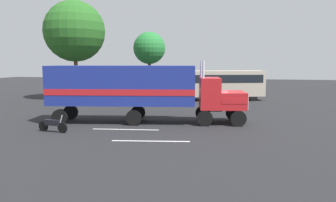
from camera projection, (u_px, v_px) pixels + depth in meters
ground_plane at (210, 122)px, 23.14m from camera, size 120.00×120.00×0.00m
lane_stripe_near at (126, 129)px, 20.71m from camera, size 4.39×0.63×0.01m
lane_stripe_mid at (151, 141)px, 17.67m from camera, size 4.38×0.76×0.01m
semi_truck at (137, 88)px, 22.84m from camera, size 14.37×4.70×4.50m
person_bystander at (140, 106)px, 25.56m from camera, size 0.37×0.47×1.63m
parked_bus at (216, 82)px, 36.35m from camera, size 11.28×5.46×3.40m
parked_car at (122, 96)px, 33.56m from camera, size 4.75×3.35×1.57m
motorcycle at (53, 125)px, 19.90m from camera, size 2.10×0.38×1.12m
tree_left at (75, 31)px, 36.52m from camera, size 7.03×7.03×11.46m
tree_center at (149, 48)px, 44.05m from camera, size 4.47×4.47×8.57m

